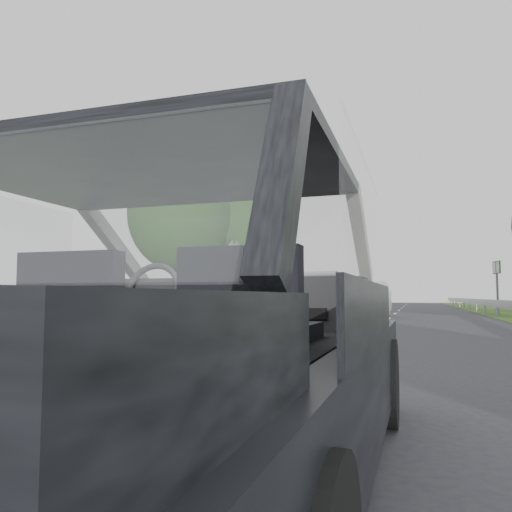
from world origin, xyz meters
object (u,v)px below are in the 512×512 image
Objects in this scene: cat at (268,265)px; highway_sign at (497,288)px; subject_car at (190,330)px; other_car at (364,299)px.

cat is 0.21× the size of highway_sign.
subject_car is 1.54× the size of highway_sign.
other_car reaches higher than cat.
other_car is at bearing 104.56° from cat.
cat is at bearing 69.37° from subject_car.
subject_car is at bearing -111.57° from highway_sign.
subject_car reaches higher than cat.
subject_car is 0.72m from cat.
subject_car is 0.87× the size of other_car.
other_car is at bearing -148.99° from highway_sign.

